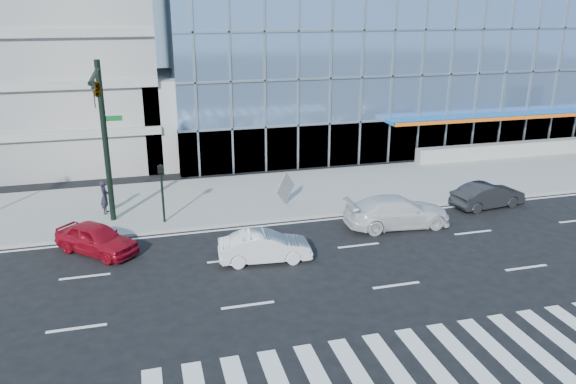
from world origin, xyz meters
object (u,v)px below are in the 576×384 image
(white_sedan, at_px, (265,247))
(pedestrian, at_px, (105,197))
(white_suv, at_px, (397,212))
(dark_sedan, at_px, (488,195))
(tilted_panel, at_px, (286,188))
(traffic_signal, at_px, (100,107))
(red_sedan, at_px, (96,239))
(ped_signal_post, at_px, (162,185))

(white_sedan, xyz_separation_m, pedestrian, (-6.85, 7.51, 0.38))
(white_suv, bearing_deg, dark_sedan, -75.83)
(pedestrian, distance_m, tilted_panel, 9.55)
(traffic_signal, xyz_separation_m, pedestrian, (-0.39, 2.51, -5.13))
(dark_sedan, relative_size, pedestrian, 2.33)
(red_sedan, bearing_deg, white_sedan, -67.56)
(pedestrian, bearing_deg, red_sedan, -174.29)
(ped_signal_post, xyz_separation_m, red_sedan, (-3.10, -2.62, -1.45))
(traffic_signal, height_order, white_sedan, traffic_signal)
(traffic_signal, xyz_separation_m, ped_signal_post, (2.50, 0.37, -4.02))
(ped_signal_post, bearing_deg, white_suv, -15.90)
(white_suv, height_order, dark_sedan, white_suv)
(traffic_signal, distance_m, white_sedan, 9.86)
(dark_sedan, distance_m, tilted_panel, 11.06)
(white_suv, distance_m, red_sedan, 14.35)
(dark_sedan, distance_m, red_sedan, 20.35)
(pedestrian, xyz_separation_m, tilted_panel, (9.48, -1.10, 0.03))
(ped_signal_post, bearing_deg, red_sedan, -139.76)
(red_sedan, relative_size, tilted_panel, 3.10)
(red_sedan, bearing_deg, white_suv, -48.55)
(traffic_signal, relative_size, white_sedan, 2.01)
(ped_signal_post, xyz_separation_m, white_sedan, (3.97, -5.38, -1.48))
(white_suv, bearing_deg, tilted_panel, 49.99)
(white_suv, bearing_deg, red_sedan, 89.98)
(red_sedan, height_order, pedestrian, pedestrian)
(traffic_signal, height_order, pedestrian, traffic_signal)
(pedestrian, bearing_deg, ped_signal_post, -118.20)
(traffic_signal, height_order, tilted_panel, traffic_signal)
(ped_signal_post, relative_size, pedestrian, 1.69)
(white_suv, xyz_separation_m, red_sedan, (-14.34, 0.58, -0.09))
(ped_signal_post, distance_m, tilted_panel, 6.76)
(white_sedan, bearing_deg, white_suv, -68.28)
(dark_sedan, height_order, pedestrian, pedestrian)
(dark_sedan, height_order, tilted_panel, tilted_panel)
(traffic_signal, bearing_deg, ped_signal_post, 8.52)
(red_sedan, distance_m, tilted_panel, 10.36)
(white_suv, distance_m, tilted_panel, 6.29)
(white_sedan, height_order, pedestrian, pedestrian)
(traffic_signal, bearing_deg, tilted_panel, 8.77)
(dark_sedan, bearing_deg, pedestrian, 70.58)
(white_sedan, height_order, tilted_panel, tilted_panel)
(pedestrian, bearing_deg, tilted_panel, -88.40)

